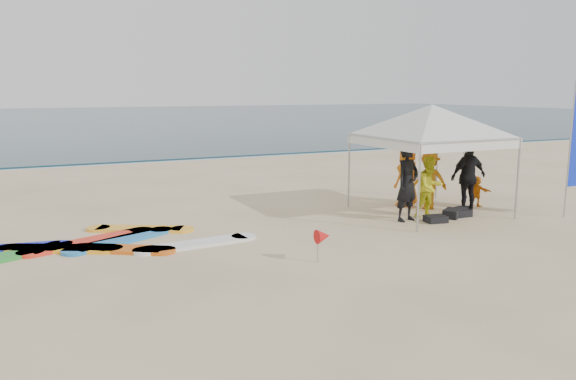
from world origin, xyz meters
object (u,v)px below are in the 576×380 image
Objects in this scene: surfboard_spread at (93,244)px; person_orange_a at (429,180)px; person_black_a at (407,183)px; person_seated at (477,191)px; person_yellow at (430,187)px; marker_pennant at (323,236)px; person_black_b at (468,177)px; canopy_tent at (432,105)px; person_orange_b at (407,176)px.

person_orange_a is at bearing 0.12° from surfboard_spread.
person_black_a is 0.31× the size of surfboard_spread.
person_orange_a is 1.55m from person_seated.
person_yellow is 4.85m from marker_pennant.
person_black_a is 2.13m from person_black_b.
canopy_tent reaches higher than person_yellow.
surfboard_spread is (-8.18, 0.80, -0.75)m from person_yellow.
person_orange_b is 2.69× the size of marker_pennant.
marker_pennant reaches higher than surfboard_spread.
person_orange_b is 5.92m from marker_pennant.
person_orange_b is (-0.98, 1.33, -0.09)m from person_black_b.
person_yellow is at bearing -125.96° from canopy_tent.
person_black_b is (0.71, -0.73, 0.15)m from person_orange_a.
person_black_a reaches higher than person_black_b.
person_black_a is at bearing 52.60° from person_orange_a.
person_yellow is 0.83× the size of person_black_b.
marker_pennant is (-5.65, -2.30, -0.46)m from person_black_b.
person_yellow is at bearing 27.19° from marker_pennant.
person_orange_a reaches higher than surfboard_spread.
person_seated is (0.78, 0.47, -0.52)m from person_black_b.
person_black_a reaches higher than person_orange_b.
person_seated is 10.31m from surfboard_spread.
person_black_a is at bearing -174.22° from person_yellow.
person_black_b reaches higher than person_orange_a.
person_black_b is at bearing 2.45° from person_yellow.
surfboard_spread is at bearing 74.17° from person_seated.
canopy_tent reaches higher than surfboard_spread.
surfboard_spread is (-9.52, 0.71, -0.92)m from person_black_b.
person_seated is (2.90, 0.65, -0.53)m from person_black_a.
person_seated is (2.12, 0.55, -0.36)m from person_yellow.
person_black_a is at bearing 5.18° from person_black_b.
person_yellow is (0.78, 0.10, -0.17)m from person_black_a.
person_seated is at bearing -1.45° from person_black_a.
person_orange_a is 2.50× the size of marker_pennant.
person_yellow reaches higher than surfboard_spread.
person_seated is 3.04m from canopy_tent.
person_orange_a is at bearing -45.90° from person_black_b.
person_seated reaches higher than marker_pennant.
marker_pennant is (-6.43, -2.77, 0.07)m from person_seated.
person_orange_a is 0.26× the size of surfboard_spread.
person_orange_b reaches higher than person_orange_a.
person_black_a reaches higher than person_orange_a.
person_orange_b is at bearing -53.42° from person_black_b.
person_black_a is 7.51m from surfboard_spread.
person_seated is at bearing -148.90° from person_black_b.
person_orange_b is (1.14, 1.52, -0.10)m from person_black_a.
surfboard_spread is at bearing -4.10° from person_black_b.
person_black_b reaches higher than person_seated.
person_black_b is 1.05m from person_seated.
person_black_b reaches higher than surfboard_spread.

